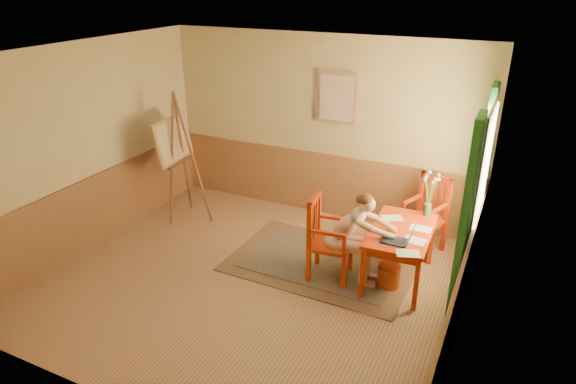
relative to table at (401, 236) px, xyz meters
The scene contains 14 objects.
room 2.00m from the table, 154.07° to the right, with size 5.04×4.54×2.84m.
wainscot 1.66m from the table, behind, with size 5.00×4.50×1.00m.
window 1.08m from the table, 21.12° to the left, with size 0.12×2.01×2.20m.
wall_portrait 2.36m from the table, 135.28° to the left, with size 0.60×0.05×0.76m.
rug 1.19m from the table, behind, with size 2.43×1.65×0.02m.
table is the anchor object (origin of this frame).
chair_left 0.91m from the table, 160.31° to the right, with size 0.56×0.54×1.09m.
chair_back 0.93m from the table, 81.82° to the left, with size 0.62×0.63×1.07m.
figure 0.60m from the table, 154.05° to the right, with size 0.91×0.44×1.20m.
laptop 0.37m from the table, 80.59° to the right, with size 0.36×0.23×0.22m.
papers 0.17m from the table, 42.91° to the right, with size 0.69×1.05×0.00m.
vase 0.68m from the table, 70.08° to the left, with size 0.19×0.29×0.58m.
wastebasket 0.53m from the table, 107.40° to the right, with size 0.28×0.28×0.30m, color #B14722.
easel 3.61m from the table, behind, with size 0.71×0.90×2.01m.
Camera 1 is at (2.75, -4.69, 3.60)m, focal length 31.48 mm.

